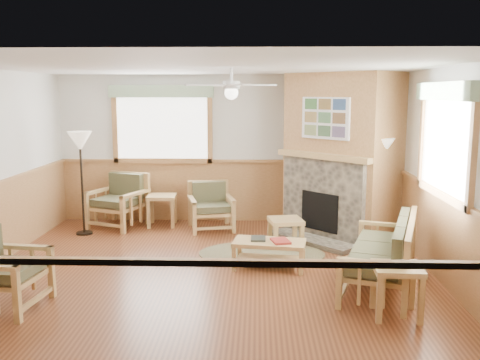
{
  "coord_description": "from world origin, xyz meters",
  "views": [
    {
      "loc": [
        0.65,
        -6.81,
        2.39
      ],
      "look_at": [
        0.4,
        0.7,
        1.15
      ],
      "focal_mm": 40.0,
      "sensor_mm": 36.0,
      "label": 1
    }
  ],
  "objects_px": {
    "floor_lamp_right": "(380,192)",
    "end_table_chairs": "(162,210)",
    "armchair_left": "(4,269)",
    "coffee_table": "(269,255)",
    "footstool": "(286,232)",
    "end_table_sofa": "(396,291)",
    "armchair_back_left": "(118,201)",
    "armchair_back_right": "(211,207)",
    "floor_lamp_left": "(82,183)",
    "sofa": "(380,253)"
  },
  "relations": [
    {
      "from": "armchair_back_right",
      "to": "coffee_table",
      "type": "relative_size",
      "value": 0.85
    },
    {
      "from": "armchair_back_left",
      "to": "footstool",
      "type": "distance_m",
      "value": 3.15
    },
    {
      "from": "floor_lamp_right",
      "to": "armchair_left",
      "type": "bearing_deg",
      "value": -150.88
    },
    {
      "from": "armchair_left",
      "to": "coffee_table",
      "type": "height_order",
      "value": "armchair_left"
    },
    {
      "from": "end_table_sofa",
      "to": "sofa",
      "type": "bearing_deg",
      "value": 88.44
    },
    {
      "from": "floor_lamp_right",
      "to": "end_table_chairs",
      "type": "bearing_deg",
      "value": 162.56
    },
    {
      "from": "end_table_chairs",
      "to": "end_table_sofa",
      "type": "bearing_deg",
      "value": -50.14
    },
    {
      "from": "armchair_left",
      "to": "floor_lamp_left",
      "type": "distance_m",
      "value": 3.17
    },
    {
      "from": "armchair_back_right",
      "to": "floor_lamp_left",
      "type": "bearing_deg",
      "value": 176.19
    },
    {
      "from": "footstool",
      "to": "end_table_sofa",
      "type": "bearing_deg",
      "value": -68.36
    },
    {
      "from": "armchair_left",
      "to": "floor_lamp_right",
      "type": "relative_size",
      "value": 0.53
    },
    {
      "from": "sofa",
      "to": "end_table_chairs",
      "type": "xyz_separation_m",
      "value": [
        -3.24,
        2.94,
        -0.15
      ]
    },
    {
      "from": "floor_lamp_right",
      "to": "footstool",
      "type": "bearing_deg",
      "value": -177.61
    },
    {
      "from": "footstool",
      "to": "armchair_back_left",
      "type": "bearing_deg",
      "value": 159.39
    },
    {
      "from": "sofa",
      "to": "footstool",
      "type": "xyz_separation_m",
      "value": [
        -1.08,
        1.74,
        -0.21
      ]
    },
    {
      "from": "armchair_back_left",
      "to": "end_table_chairs",
      "type": "distance_m",
      "value": 0.8
    },
    {
      "from": "armchair_back_left",
      "to": "coffee_table",
      "type": "xyz_separation_m",
      "value": [
        2.66,
        -2.22,
        -0.28
      ]
    },
    {
      "from": "armchair_back_right",
      "to": "floor_lamp_right",
      "type": "xyz_separation_m",
      "value": [
        2.71,
        -0.89,
        0.44
      ]
    },
    {
      "from": "end_table_chairs",
      "to": "end_table_sofa",
      "type": "distance_m",
      "value": 5.01
    },
    {
      "from": "armchair_back_left",
      "to": "coffee_table",
      "type": "bearing_deg",
      "value": -17.95
    },
    {
      "from": "armchair_back_left",
      "to": "armchair_back_right",
      "type": "xyz_separation_m",
      "value": [
        1.69,
        -0.15,
        -0.06
      ]
    },
    {
      "from": "end_table_chairs",
      "to": "footstool",
      "type": "xyz_separation_m",
      "value": [
        2.16,
        -1.2,
        -0.07
      ]
    },
    {
      "from": "end_table_chairs",
      "to": "floor_lamp_right",
      "type": "bearing_deg",
      "value": -17.44
    },
    {
      "from": "sofa",
      "to": "coffee_table",
      "type": "height_order",
      "value": "sofa"
    },
    {
      "from": "coffee_table",
      "to": "footstool",
      "type": "bearing_deg",
      "value": 84.77
    },
    {
      "from": "end_table_chairs",
      "to": "floor_lamp_right",
      "type": "relative_size",
      "value": 0.33
    },
    {
      "from": "armchair_left",
      "to": "footstool",
      "type": "distance_m",
      "value": 4.15
    },
    {
      "from": "armchair_left",
      "to": "floor_lamp_left",
      "type": "bearing_deg",
      "value": 9.01
    },
    {
      "from": "coffee_table",
      "to": "footstool",
      "type": "height_order",
      "value": "footstool"
    },
    {
      "from": "sofa",
      "to": "armchair_left",
      "type": "relative_size",
      "value": 2.08
    },
    {
      "from": "armchair_left",
      "to": "footstool",
      "type": "height_order",
      "value": "armchair_left"
    },
    {
      "from": "sofa",
      "to": "end_table_sofa",
      "type": "relative_size",
      "value": 3.31
    },
    {
      "from": "armchair_back_left",
      "to": "floor_lamp_left",
      "type": "distance_m",
      "value": 0.81
    },
    {
      "from": "armchair_back_right",
      "to": "armchair_left",
      "type": "xyz_separation_m",
      "value": [
        -2.01,
        -3.52,
        0.04
      ]
    },
    {
      "from": "floor_lamp_left",
      "to": "floor_lamp_right",
      "type": "xyz_separation_m",
      "value": [
        4.85,
        -0.52,
        -0.03
      ]
    },
    {
      "from": "armchair_left",
      "to": "floor_lamp_right",
      "type": "bearing_deg",
      "value": -54.29
    },
    {
      "from": "armchair_back_right",
      "to": "footstool",
      "type": "height_order",
      "value": "armchair_back_right"
    },
    {
      "from": "armchair_back_left",
      "to": "floor_lamp_right",
      "type": "distance_m",
      "value": 4.53
    },
    {
      "from": "floor_lamp_left",
      "to": "armchair_back_left",
      "type": "bearing_deg",
      "value": 49.4
    },
    {
      "from": "sofa",
      "to": "coffee_table",
      "type": "relative_size",
      "value": 1.92
    },
    {
      "from": "armchair_back_left",
      "to": "floor_lamp_right",
      "type": "height_order",
      "value": "floor_lamp_right"
    },
    {
      "from": "floor_lamp_left",
      "to": "sofa",
      "type": "bearing_deg",
      "value": -27.44
    },
    {
      "from": "armchair_back_right",
      "to": "armchair_back_left",
      "type": "bearing_deg",
      "value": 161.06
    },
    {
      "from": "coffee_table",
      "to": "end_table_sofa",
      "type": "distance_m",
      "value": 2.03
    },
    {
      "from": "armchair_left",
      "to": "end_table_sofa",
      "type": "bearing_deg",
      "value": -84.56
    },
    {
      "from": "armchair_left",
      "to": "footstool",
      "type": "relative_size",
      "value": 1.8
    },
    {
      "from": "coffee_table",
      "to": "armchair_back_right",
      "type": "bearing_deg",
      "value": 123.95
    },
    {
      "from": "armchair_back_left",
      "to": "floor_lamp_right",
      "type": "xyz_separation_m",
      "value": [
        4.39,
        -1.04,
        0.38
      ]
    },
    {
      "from": "sofa",
      "to": "floor_lamp_left",
      "type": "bearing_deg",
      "value": -99.21
    },
    {
      "from": "footstool",
      "to": "floor_lamp_right",
      "type": "height_order",
      "value": "floor_lamp_right"
    }
  ]
}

